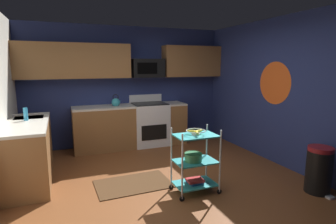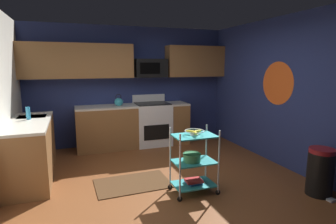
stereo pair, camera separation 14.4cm
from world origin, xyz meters
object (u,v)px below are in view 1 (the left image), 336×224
(trash_can, at_px, (319,170))
(fruit_bowl, at_px, (196,132))
(book_stack, at_px, (195,181))
(rolling_cart, at_px, (195,161))
(microwave, at_px, (147,68))
(mixing_bowl_large, at_px, (193,157))
(kettle, at_px, (116,102))
(dish_soap_bottle, at_px, (26,114))
(oven_range, at_px, (150,123))

(trash_can, bearing_deg, fruit_bowl, 158.18)
(book_stack, bearing_deg, rolling_cart, 180.00)
(microwave, bearing_deg, rolling_cart, -92.72)
(mixing_bowl_large, bearing_deg, fruit_bowl, 0.00)
(rolling_cart, xyz_separation_m, fruit_bowl, (-0.00, 0.00, 0.42))
(kettle, height_order, trash_can, kettle)
(microwave, bearing_deg, fruit_bowl, -92.72)
(microwave, distance_m, dish_soap_bottle, 2.68)
(oven_range, distance_m, book_stack, 2.50)
(oven_range, xyz_separation_m, mixing_bowl_large, (-0.15, -2.48, 0.04))
(fruit_bowl, height_order, kettle, kettle)
(oven_range, bearing_deg, rolling_cart, -92.84)
(microwave, relative_size, rolling_cart, 0.77)
(microwave, bearing_deg, oven_range, -89.74)
(mixing_bowl_large, height_order, book_stack, mixing_bowl_large)
(mixing_bowl_large, bearing_deg, kettle, 103.29)
(oven_range, distance_m, trash_can, 3.46)
(oven_range, bearing_deg, fruit_bowl, -92.84)
(dish_soap_bottle, bearing_deg, book_stack, -33.26)
(kettle, distance_m, trash_can, 3.88)
(kettle, bearing_deg, oven_range, 0.30)
(book_stack, bearing_deg, dish_soap_bottle, 146.74)
(mixing_bowl_large, bearing_deg, rolling_cart, 0.00)
(kettle, xyz_separation_m, dish_soap_bottle, (-1.60, -1.02, 0.02))
(fruit_bowl, xyz_separation_m, book_stack, (0.00, -0.00, -0.72))
(rolling_cart, bearing_deg, trash_can, -21.82)
(fruit_bowl, xyz_separation_m, kettle, (-0.62, 2.47, 0.12))
(microwave, relative_size, fruit_bowl, 2.57)
(rolling_cart, distance_m, book_stack, 0.29)
(microwave, height_order, mixing_bowl_large, microwave)
(kettle, bearing_deg, rolling_cart, -76.02)
(rolling_cart, xyz_separation_m, mixing_bowl_large, (-0.03, 0.00, 0.07))
(microwave, xyz_separation_m, rolling_cart, (-0.12, -2.58, -1.25))
(microwave, bearing_deg, dish_soap_bottle, -154.15)
(trash_can, bearing_deg, rolling_cart, 158.18)
(rolling_cart, distance_m, dish_soap_bottle, 2.70)
(book_stack, bearing_deg, oven_range, 87.16)
(trash_can, bearing_deg, book_stack, 158.18)
(fruit_bowl, xyz_separation_m, mixing_bowl_large, (-0.03, -0.00, -0.36))
(rolling_cart, xyz_separation_m, kettle, (-0.62, 2.47, 0.54))
(oven_range, bearing_deg, book_stack, -92.84)
(kettle, bearing_deg, microwave, 8.36)
(oven_range, height_order, mixing_bowl_large, oven_range)
(fruit_bowl, distance_m, mixing_bowl_large, 0.36)
(mixing_bowl_large, distance_m, trash_can, 1.77)
(fruit_bowl, relative_size, trash_can, 0.41)
(oven_range, distance_m, microwave, 1.23)
(book_stack, height_order, trash_can, trash_can)
(trash_can, bearing_deg, microwave, 114.69)
(microwave, relative_size, trash_can, 1.06)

